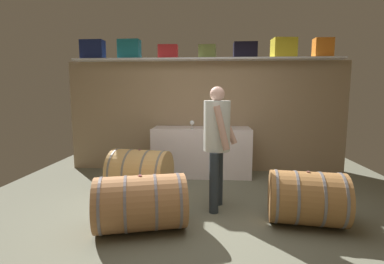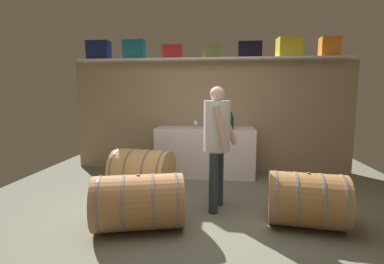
{
  "view_description": "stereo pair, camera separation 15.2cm",
  "coord_description": "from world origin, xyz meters",
  "px_view_note": "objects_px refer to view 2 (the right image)",
  "views": [
    {
      "loc": [
        0.09,
        -3.07,
        1.45
      ],
      "look_at": [
        -0.14,
        0.42,
        0.99
      ],
      "focal_mm": 26.68,
      "sensor_mm": 36.0,
      "label": 1
    },
    {
      "loc": [
        0.24,
        -3.06,
        1.45
      ],
      "look_at": [
        -0.14,
        0.42,
        0.99
      ],
      "focal_mm": 26.68,
      "sensor_mm": 36.0,
      "label": 2
    }
  ],
  "objects_px": {
    "wine_bottle_dark": "(231,122)",
    "wine_barrel_near": "(142,171)",
    "toolcase_olive": "(212,52)",
    "wine_barrel_far": "(307,200)",
    "toolcase_orange": "(330,47)",
    "wine_glass": "(196,123)",
    "toolcase_teal": "(134,50)",
    "wine_barrel_flank": "(139,202)",
    "winemaker_pouring": "(217,135)",
    "toolcase_yellow": "(289,48)",
    "toolcase_red": "(172,52)",
    "work_cabinet": "(205,152)",
    "toolcase_black": "(250,50)",
    "toolcase_navy": "(99,50)"
  },
  "relations": [
    {
      "from": "toolcase_teal",
      "to": "toolcase_black",
      "type": "height_order",
      "value": "toolcase_teal"
    },
    {
      "from": "wine_barrel_flank",
      "to": "wine_barrel_near",
      "type": "bearing_deg",
      "value": 89.76
    },
    {
      "from": "toolcase_orange",
      "to": "winemaker_pouring",
      "type": "relative_size",
      "value": 0.21
    },
    {
      "from": "toolcase_teal",
      "to": "toolcase_yellow",
      "type": "bearing_deg",
      "value": 2.88
    },
    {
      "from": "toolcase_red",
      "to": "wine_bottle_dark",
      "type": "xyz_separation_m",
      "value": [
        1.07,
        -0.39,
        -1.22
      ]
    },
    {
      "from": "toolcase_navy",
      "to": "wine_barrel_far",
      "type": "height_order",
      "value": "toolcase_navy"
    },
    {
      "from": "wine_bottle_dark",
      "to": "wine_barrel_flank",
      "type": "distance_m",
      "value": 2.33
    },
    {
      "from": "work_cabinet",
      "to": "wine_barrel_near",
      "type": "bearing_deg",
      "value": -131.09
    },
    {
      "from": "wine_bottle_dark",
      "to": "wine_barrel_near",
      "type": "relative_size",
      "value": 0.31
    },
    {
      "from": "wine_bottle_dark",
      "to": "wine_barrel_far",
      "type": "relative_size",
      "value": 0.34
    },
    {
      "from": "toolcase_yellow",
      "to": "wine_barrel_flank",
      "type": "height_order",
      "value": "toolcase_yellow"
    },
    {
      "from": "wine_glass",
      "to": "wine_barrel_flank",
      "type": "height_order",
      "value": "wine_glass"
    },
    {
      "from": "toolcase_yellow",
      "to": "wine_barrel_near",
      "type": "relative_size",
      "value": 0.42
    },
    {
      "from": "wine_glass",
      "to": "winemaker_pouring",
      "type": "distance_m",
      "value": 1.44
    },
    {
      "from": "wine_glass",
      "to": "toolcase_teal",
      "type": "bearing_deg",
      "value": 163.29
    },
    {
      "from": "toolcase_navy",
      "to": "wine_barrel_near",
      "type": "distance_m",
      "value": 2.55
    },
    {
      "from": "toolcase_olive",
      "to": "wine_barrel_flank",
      "type": "relative_size",
      "value": 0.28
    },
    {
      "from": "toolcase_olive",
      "to": "wine_barrel_far",
      "type": "distance_m",
      "value": 3.06
    },
    {
      "from": "toolcase_red",
      "to": "toolcase_navy",
      "type": "bearing_deg",
      "value": 178.4
    },
    {
      "from": "wine_bottle_dark",
      "to": "wine_barrel_flank",
      "type": "relative_size",
      "value": 0.28
    },
    {
      "from": "wine_barrel_flank",
      "to": "toolcase_olive",
      "type": "bearing_deg",
      "value": 59.78
    },
    {
      "from": "wine_bottle_dark",
      "to": "wine_barrel_near",
      "type": "height_order",
      "value": "wine_bottle_dark"
    },
    {
      "from": "toolcase_red",
      "to": "work_cabinet",
      "type": "xyz_separation_m",
      "value": [
        0.62,
        -0.22,
        -1.77
      ]
    },
    {
      "from": "toolcase_yellow",
      "to": "toolcase_orange",
      "type": "height_order",
      "value": "toolcase_yellow"
    },
    {
      "from": "toolcase_yellow",
      "to": "wine_barrel_near",
      "type": "bearing_deg",
      "value": -156.59
    },
    {
      "from": "wine_barrel_near",
      "to": "toolcase_teal",
      "type": "bearing_deg",
      "value": 120.5
    },
    {
      "from": "work_cabinet",
      "to": "wine_glass",
      "type": "height_order",
      "value": "wine_glass"
    },
    {
      "from": "wine_bottle_dark",
      "to": "wine_glass",
      "type": "relative_size",
      "value": 2.1
    },
    {
      "from": "toolcase_black",
      "to": "wine_barrel_far",
      "type": "distance_m",
      "value": 2.89
    },
    {
      "from": "wine_barrel_flank",
      "to": "toolcase_orange",
      "type": "bearing_deg",
      "value": 27.05
    },
    {
      "from": "wine_barrel_flank",
      "to": "toolcase_yellow",
      "type": "bearing_deg",
      "value": 35.28
    },
    {
      "from": "toolcase_olive",
      "to": "wine_barrel_far",
      "type": "xyz_separation_m",
      "value": [
        1.14,
        -2.11,
        -1.9
      ]
    },
    {
      "from": "wine_bottle_dark",
      "to": "toolcase_olive",
      "type": "bearing_deg",
      "value": 133.03
    },
    {
      "from": "winemaker_pouring",
      "to": "wine_glass",
      "type": "bearing_deg",
      "value": -150.76
    },
    {
      "from": "wine_glass",
      "to": "winemaker_pouring",
      "type": "relative_size",
      "value": 0.09
    },
    {
      "from": "work_cabinet",
      "to": "toolcase_navy",
      "type": "bearing_deg",
      "value": 173.72
    },
    {
      "from": "toolcase_orange",
      "to": "wine_glass",
      "type": "bearing_deg",
      "value": -171.86
    },
    {
      "from": "toolcase_orange",
      "to": "wine_barrel_flank",
      "type": "relative_size",
      "value": 0.31
    },
    {
      "from": "wine_barrel_near",
      "to": "wine_barrel_far",
      "type": "xyz_separation_m",
      "value": [
        2.1,
        -0.89,
        -0.02
      ]
    },
    {
      "from": "work_cabinet",
      "to": "toolcase_orange",
      "type": "bearing_deg",
      "value": 6.0
    },
    {
      "from": "toolcase_navy",
      "to": "toolcase_orange",
      "type": "height_order",
      "value": "toolcase_navy"
    },
    {
      "from": "toolcase_navy",
      "to": "wine_barrel_near",
      "type": "height_order",
      "value": "toolcase_navy"
    },
    {
      "from": "winemaker_pouring",
      "to": "toolcase_yellow",
      "type": "bearing_deg",
      "value": 158.62
    },
    {
      "from": "toolcase_olive",
      "to": "toolcase_black",
      "type": "height_order",
      "value": "toolcase_black"
    },
    {
      "from": "wine_glass",
      "to": "toolcase_navy",
      "type": "bearing_deg",
      "value": 169.27
    },
    {
      "from": "toolcase_red",
      "to": "wine_bottle_dark",
      "type": "distance_m",
      "value": 1.67
    },
    {
      "from": "toolcase_olive",
      "to": "toolcase_black",
      "type": "xyz_separation_m",
      "value": [
        0.67,
        0.0,
        0.02
      ]
    },
    {
      "from": "wine_barrel_far",
      "to": "wine_barrel_flank",
      "type": "bearing_deg",
      "value": -164.3
    },
    {
      "from": "toolcase_orange",
      "to": "wine_barrel_flank",
      "type": "xyz_separation_m",
      "value": [
        -2.68,
        -2.36,
        -1.95
      ]
    },
    {
      "from": "wine_glass",
      "to": "wine_bottle_dark",
      "type": "bearing_deg",
      "value": -3.7
    }
  ]
}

